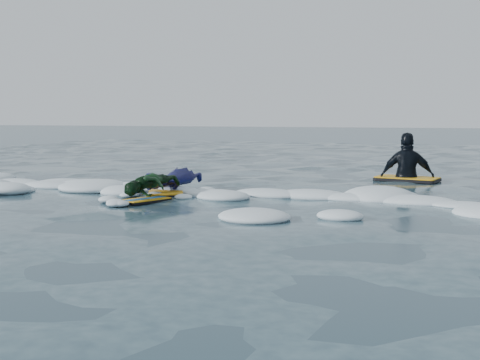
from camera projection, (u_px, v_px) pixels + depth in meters
The scene contains 5 objects.
ground at pixel (199, 209), 8.56m from camera, with size 120.00×120.00×0.00m, color #1A2E40.
foam_band at pixel (225, 200), 9.53m from camera, with size 12.00×3.10×0.30m, color white, non-canonical shape.
prone_woman_unit at pixel (172, 181), 10.27m from camera, with size 1.00×1.66×0.41m.
prone_child_unit at pixel (151, 187), 9.39m from camera, with size 0.72×1.21×0.43m.
waiting_rider_unit at pixel (407, 178), 12.18m from camera, with size 1.34×0.92×1.84m.
Camera 1 is at (3.41, -7.77, 1.33)m, focal length 45.00 mm.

